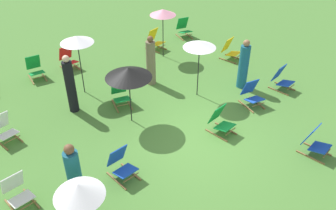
{
  "coord_description": "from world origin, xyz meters",
  "views": [
    {
      "loc": [
        -4.87,
        -5.79,
        6.29
      ],
      "look_at": [
        0.0,
        1.2,
        0.5
      ],
      "focal_mm": 38.39,
      "sensor_mm": 36.0,
      "label": 1
    }
  ],
  "objects_px": {
    "deckchair_5": "(35,69)",
    "deckchair_9": "(4,129)",
    "umbrella_3": "(79,190)",
    "deckchair_3": "(155,40)",
    "umbrella_0": "(128,73)",
    "umbrella_2": "(200,44)",
    "deckchair_6": "(68,59)",
    "umbrella_1": "(77,40)",
    "deckchair_2": "(121,164)",
    "deckchair_7": "(230,50)",
    "person_0": "(75,181)",
    "deckchair_14": "(315,142)",
    "person_3": "(244,65)",
    "person_2": "(151,62)",
    "deckchair_15": "(221,121)",
    "deckchair_0": "(184,28)",
    "deckchair_11": "(252,94)",
    "deckchair_8": "(17,192)",
    "deckchair_10": "(282,79)",
    "person_1": "(70,85)",
    "deckchair_12": "(121,94)",
    "umbrella_4": "(163,12)"
  },
  "relations": [
    {
      "from": "deckchair_2",
      "to": "person_0",
      "type": "xyz_separation_m",
      "value": [
        -1.22,
        -0.35,
        0.49
      ]
    },
    {
      "from": "deckchair_6",
      "to": "umbrella_1",
      "type": "xyz_separation_m",
      "value": [
        -0.23,
        -1.87,
        1.49
      ]
    },
    {
      "from": "deckchair_2",
      "to": "umbrella_3",
      "type": "height_order",
      "value": "umbrella_3"
    },
    {
      "from": "deckchair_9",
      "to": "person_3",
      "type": "relative_size",
      "value": 0.51
    },
    {
      "from": "person_1",
      "to": "person_2",
      "type": "relative_size",
      "value": 1.07
    },
    {
      "from": "umbrella_0",
      "to": "person_3",
      "type": "height_order",
      "value": "umbrella_0"
    },
    {
      "from": "deckchair_10",
      "to": "person_2",
      "type": "relative_size",
      "value": 0.49
    },
    {
      "from": "person_3",
      "to": "deckchair_5",
      "type": "bearing_deg",
      "value": 27.51
    },
    {
      "from": "deckchair_9",
      "to": "deckchair_10",
      "type": "bearing_deg",
      "value": -30.53
    },
    {
      "from": "deckchair_2",
      "to": "deckchair_3",
      "type": "relative_size",
      "value": 0.97
    },
    {
      "from": "deckchair_5",
      "to": "deckchair_9",
      "type": "bearing_deg",
      "value": -117.94
    },
    {
      "from": "deckchair_5",
      "to": "umbrella_2",
      "type": "distance_m",
      "value": 5.82
    },
    {
      "from": "deckchair_6",
      "to": "umbrella_1",
      "type": "bearing_deg",
      "value": -101.75
    },
    {
      "from": "deckchair_15",
      "to": "person_3",
      "type": "height_order",
      "value": "person_3"
    },
    {
      "from": "person_1",
      "to": "deckchair_8",
      "type": "bearing_deg",
      "value": -174.43
    },
    {
      "from": "deckchair_14",
      "to": "person_3",
      "type": "xyz_separation_m",
      "value": [
        0.86,
        3.49,
        0.42
      ]
    },
    {
      "from": "deckchair_0",
      "to": "deckchair_10",
      "type": "xyz_separation_m",
      "value": [
        0.05,
        -5.31,
        0.0
      ]
    },
    {
      "from": "umbrella_3",
      "to": "deckchair_3",
      "type": "bearing_deg",
      "value": 48.58
    },
    {
      "from": "deckchair_9",
      "to": "deckchair_11",
      "type": "height_order",
      "value": "same"
    },
    {
      "from": "deckchair_7",
      "to": "deckchair_14",
      "type": "xyz_separation_m",
      "value": [
        -1.94,
        -5.21,
        0.0
      ]
    },
    {
      "from": "deckchair_11",
      "to": "umbrella_0",
      "type": "bearing_deg",
      "value": 166.03
    },
    {
      "from": "deckchair_3",
      "to": "deckchair_15",
      "type": "height_order",
      "value": "same"
    },
    {
      "from": "deckchair_9",
      "to": "person_2",
      "type": "xyz_separation_m",
      "value": [
        4.87,
        0.31,
        0.44
      ]
    },
    {
      "from": "deckchair_6",
      "to": "deckchair_15",
      "type": "height_order",
      "value": "same"
    },
    {
      "from": "umbrella_0",
      "to": "person_0",
      "type": "xyz_separation_m",
      "value": [
        -2.53,
        -2.16,
        -0.74
      ]
    },
    {
      "from": "umbrella_2",
      "to": "person_0",
      "type": "xyz_separation_m",
      "value": [
        -4.99,
        -2.18,
        -0.91
      ]
    },
    {
      "from": "deckchair_7",
      "to": "deckchair_10",
      "type": "bearing_deg",
      "value": -108.62
    },
    {
      "from": "deckchair_15",
      "to": "umbrella_4",
      "type": "bearing_deg",
      "value": 63.62
    },
    {
      "from": "deckchair_7",
      "to": "person_0",
      "type": "bearing_deg",
      "value": -171.72
    },
    {
      "from": "umbrella_0",
      "to": "deckchair_15",
      "type": "bearing_deg",
      "value": -46.61
    },
    {
      "from": "umbrella_0",
      "to": "deckchair_2",
      "type": "bearing_deg",
      "value": -125.92
    },
    {
      "from": "deckchair_11",
      "to": "person_2",
      "type": "relative_size",
      "value": 0.48
    },
    {
      "from": "umbrella_0",
      "to": "umbrella_2",
      "type": "distance_m",
      "value": 2.46
    },
    {
      "from": "deckchair_5",
      "to": "person_0",
      "type": "height_order",
      "value": "person_0"
    },
    {
      "from": "deckchair_8",
      "to": "deckchair_9",
      "type": "xyz_separation_m",
      "value": [
        0.34,
        2.45,
        0.0
      ]
    },
    {
      "from": "deckchair_8",
      "to": "deckchair_11",
      "type": "relative_size",
      "value": 1.0
    },
    {
      "from": "person_2",
      "to": "deckchair_15",
      "type": "bearing_deg",
      "value": -98.35
    },
    {
      "from": "deckchair_2",
      "to": "deckchair_9",
      "type": "relative_size",
      "value": 0.98
    },
    {
      "from": "deckchair_12",
      "to": "person_3",
      "type": "xyz_separation_m",
      "value": [
        3.83,
        -1.36,
        0.42
      ]
    },
    {
      "from": "deckchair_0",
      "to": "umbrella_3",
      "type": "bearing_deg",
      "value": -127.17
    },
    {
      "from": "deckchair_6",
      "to": "deckchair_14",
      "type": "distance_m",
      "value": 8.72
    },
    {
      "from": "person_1",
      "to": "umbrella_2",
      "type": "bearing_deg",
      "value": -64.96
    },
    {
      "from": "person_3",
      "to": "deckchair_11",
      "type": "bearing_deg",
      "value": 128.06
    },
    {
      "from": "deckchair_7",
      "to": "umbrella_2",
      "type": "xyz_separation_m",
      "value": [
        -2.63,
        -1.29,
        1.41
      ]
    },
    {
      "from": "deckchair_9",
      "to": "umbrella_2",
      "type": "distance_m",
      "value": 5.97
    },
    {
      "from": "deckchair_8",
      "to": "deckchair_10",
      "type": "height_order",
      "value": "same"
    },
    {
      "from": "deckchair_9",
      "to": "deckchair_8",
      "type": "bearing_deg",
      "value": -111.68
    },
    {
      "from": "deckchair_15",
      "to": "person_0",
      "type": "bearing_deg",
      "value": 173.31
    },
    {
      "from": "umbrella_2",
      "to": "person_1",
      "type": "bearing_deg",
      "value": 158.08
    },
    {
      "from": "deckchair_3",
      "to": "deckchair_12",
      "type": "bearing_deg",
      "value": -153.19
    }
  ]
}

